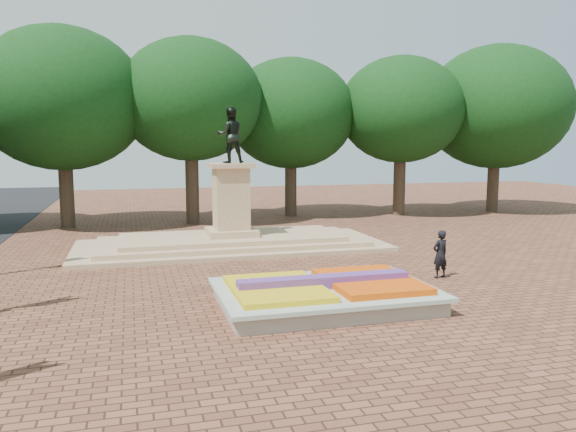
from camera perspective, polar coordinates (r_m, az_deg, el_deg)
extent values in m
plane|color=brown|center=(18.44, -1.35, -7.65)|extent=(90.00, 90.00, 0.00)
cube|color=gray|center=(16.81, 3.71, -8.35)|extent=(6.00, 4.00, 0.45)
cube|color=beige|center=(16.74, 3.72, -7.44)|extent=(6.30, 4.30, 0.12)
cube|color=orange|center=(17.23, 8.30, -6.63)|extent=(2.60, 3.40, 0.22)
cube|color=yellow|center=(16.30, -1.13, -7.40)|extent=(2.60, 3.40, 0.18)
cube|color=#4F2D7B|center=(16.69, 3.72, -6.71)|extent=(5.20, 0.55, 0.38)
cube|color=tan|center=(26.06, -5.74, -3.03)|extent=(14.00, 6.00, 0.20)
cube|color=tan|center=(26.02, -5.75, -2.60)|extent=(12.00, 5.00, 0.20)
cube|color=tan|center=(25.99, -5.75, -2.16)|extent=(10.00, 4.00, 0.20)
cube|color=tan|center=(25.95, -5.76, -1.62)|extent=(2.20, 2.20, 0.30)
cube|color=tan|center=(25.76, -5.80, 1.79)|extent=(1.50, 1.50, 2.80)
cube|color=tan|center=(25.66, -5.85, 5.13)|extent=(1.90, 1.90, 0.20)
imported|color=black|center=(25.64, -5.89, 8.15)|extent=(1.22, 0.95, 2.50)
cylinder|color=#36291D|center=(35.54, -21.51, 2.34)|extent=(0.80, 0.80, 4.00)
ellipsoid|color=black|center=(35.49, -21.87, 9.91)|extent=(8.80, 8.80, 7.48)
cylinder|color=#36291D|center=(35.53, -10.20, 2.73)|extent=(0.80, 0.80, 4.00)
ellipsoid|color=black|center=(35.47, -10.37, 10.31)|extent=(8.80, 8.80, 7.48)
cylinder|color=#36291D|center=(36.87, 0.70, 3.01)|extent=(0.80, 0.80, 4.00)
ellipsoid|color=black|center=(36.82, 0.72, 10.31)|extent=(8.80, 8.80, 7.48)
cylinder|color=#36291D|center=(39.42, 10.52, 3.16)|extent=(0.80, 0.80, 4.00)
ellipsoid|color=black|center=(39.38, 10.68, 9.99)|extent=(8.80, 8.80, 7.48)
cylinder|color=#36291D|center=(42.98, 18.94, 3.22)|extent=(0.80, 0.80, 4.00)
ellipsoid|color=black|center=(42.93, 19.20, 9.48)|extent=(8.80, 8.80, 7.48)
imported|color=black|center=(20.76, 15.21, -3.76)|extent=(0.70, 0.53, 1.73)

